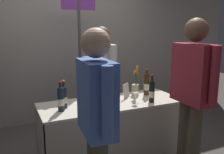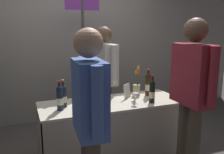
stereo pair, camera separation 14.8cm
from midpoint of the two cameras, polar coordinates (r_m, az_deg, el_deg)
back_partition at (r=4.31m, az=-10.08°, el=7.13°), size 6.68×0.12×2.55m
tasting_table at (r=2.94m, az=-1.46°, el=-10.18°), size 1.69×0.65×0.74m
featured_wine_bottle at (r=2.77m, az=-2.83°, el=-3.57°), size 0.07×0.07×0.32m
display_bottle_0 at (r=2.87m, az=-2.79°, el=-2.74°), size 0.08×0.08×0.35m
display_bottle_1 at (r=2.85m, az=7.89°, el=-3.25°), size 0.07×0.07×0.33m
display_bottle_2 at (r=2.60m, az=-13.57°, el=-4.92°), size 0.07×0.07×0.31m
display_bottle_3 at (r=3.15m, az=6.81°, el=-1.56°), size 0.07×0.07×0.34m
display_bottle_4 at (r=2.69m, az=-12.79°, el=-4.50°), size 0.07×0.07×0.31m
display_bottle_5 at (r=2.62m, az=-5.59°, el=-4.13°), size 0.07×0.07×0.34m
wine_glass_near_vendor at (r=2.79m, az=4.09°, el=-4.46°), size 0.07×0.07×0.13m
wine_glass_mid at (r=2.77m, az=-6.88°, el=-4.27°), size 0.07×0.07×0.15m
flower_vase at (r=3.12m, az=4.18°, el=-2.21°), size 0.09×0.10×0.39m
brochure_stand at (r=3.02m, az=1.94°, el=-3.23°), size 0.13×0.11×0.18m
vendor_presenter at (r=3.43m, az=-3.66°, el=1.06°), size 0.28×0.62×1.61m
taster_foreground_right at (r=1.86m, az=-5.94°, el=-8.61°), size 0.24×0.59×1.60m
taster_foreground_left at (r=2.56m, az=16.88°, el=-1.86°), size 0.23×0.62×1.69m
booth_signpost at (r=3.73m, az=-8.75°, el=6.86°), size 0.52×0.04×2.07m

